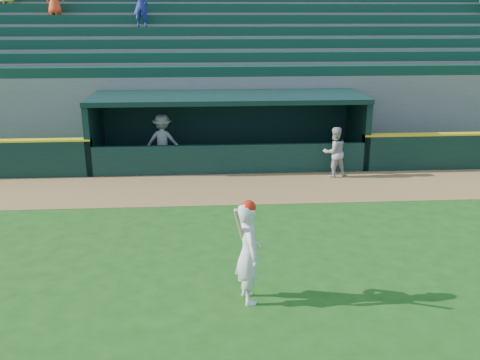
{
  "coord_description": "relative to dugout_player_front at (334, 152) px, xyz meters",
  "views": [
    {
      "loc": [
        -0.84,
        -10.62,
        5.12
      ],
      "look_at": [
        0.0,
        1.6,
        1.3
      ],
      "focal_mm": 40.0,
      "sensor_mm": 36.0,
      "label": 1
    }
  ],
  "objects": [
    {
      "name": "dugout_player_inside",
      "position": [
        -5.64,
        1.54,
        0.1
      ],
      "size": [
        1.27,
        0.82,
        1.85
      ],
      "primitive_type": "imported",
      "rotation": [
        0.0,
        0.0,
        3.02
      ],
      "color": "#A0A19B",
      "rests_on": "ground"
    },
    {
      "name": "dugout",
      "position": [
        -3.38,
        2.04,
        0.54
      ],
      "size": [
        9.4,
        2.8,
        2.46
      ],
      "color": "slate",
      "rests_on": "ground"
    },
    {
      "name": "ground",
      "position": [
        -3.38,
        -5.96,
        -0.82
      ],
      "size": [
        120.0,
        120.0,
        0.0
      ],
      "primitive_type": "plane",
      "color": "#1A4C13",
      "rests_on": "ground"
    },
    {
      "name": "batter_at_plate",
      "position": [
        -3.46,
        -7.73,
        0.16
      ],
      "size": [
        0.59,
        0.86,
        1.99
      ],
      "color": "silver",
      "rests_on": "ground"
    },
    {
      "name": "warning_track",
      "position": [
        -3.38,
        -1.06,
        -0.82
      ],
      "size": [
        40.0,
        3.0,
        0.01
      ],
      "primitive_type": "cube",
      "color": "olive",
      "rests_on": "ground"
    },
    {
      "name": "stands",
      "position": [
        -3.38,
        6.61,
        1.57
      ],
      "size": [
        34.5,
        6.25,
        7.47
      ],
      "color": "slate",
      "rests_on": "ground"
    },
    {
      "name": "dugout_player_front",
      "position": [
        0.0,
        0.0,
        0.0
      ],
      "size": [
        0.93,
        0.81,
        1.65
      ],
      "primitive_type": "imported",
      "rotation": [
        0.0,
        0.0,
        3.41
      ],
      "color": "#A9A9A3",
      "rests_on": "ground"
    }
  ]
}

